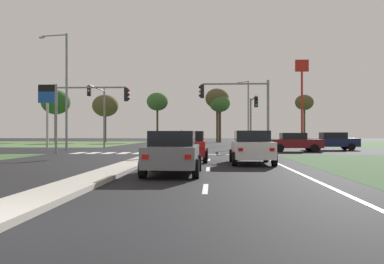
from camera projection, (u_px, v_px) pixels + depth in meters
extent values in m
plane|color=black|center=(170.00, 150.00, 35.85)|extent=(200.00, 200.00, 0.00)
cube|color=#476B38|center=(18.00, 143.00, 61.59)|extent=(35.00, 35.00, 0.01)
cube|color=#385B2D|center=(364.00, 144.00, 59.06)|extent=(35.00, 35.00, 0.01)
cube|color=#ADA89E|center=(123.00, 167.00, 16.88)|extent=(1.20, 22.00, 0.14)
cube|color=gray|center=(188.00, 143.00, 60.82)|extent=(1.20, 36.00, 0.14)
cube|color=silver|center=(205.00, 189.00, 10.77)|extent=(0.14, 2.00, 0.01)
cube|color=silver|center=(208.00, 169.00, 16.76)|extent=(0.14, 2.00, 0.01)
cube|color=silver|center=(209.00, 160.00, 22.76)|extent=(0.14, 2.00, 0.01)
cube|color=silver|center=(287.00, 168.00, 17.54)|extent=(0.14, 24.00, 0.01)
cube|color=silver|center=(214.00, 154.00, 28.67)|extent=(6.40, 0.50, 0.01)
cube|color=silver|center=(79.00, 153.00, 30.98)|extent=(0.70, 2.80, 0.01)
cube|color=silver|center=(94.00, 153.00, 30.92)|extent=(0.70, 2.80, 0.01)
cube|color=silver|center=(109.00, 153.00, 30.86)|extent=(0.70, 2.80, 0.01)
cube|color=silver|center=(124.00, 153.00, 30.81)|extent=(0.70, 2.80, 0.01)
cube|color=silver|center=(139.00, 153.00, 30.75)|extent=(0.70, 2.80, 0.01)
cube|color=silver|center=(154.00, 153.00, 30.69)|extent=(0.70, 2.80, 0.01)
cube|color=#19565B|center=(163.00, 141.00, 49.44)|extent=(1.73, 4.26, 0.62)
cube|color=black|center=(163.00, 136.00, 49.59)|extent=(1.52, 1.96, 0.52)
cube|color=red|center=(170.00, 140.00, 51.56)|extent=(0.20, 0.04, 0.14)
cube|color=red|center=(160.00, 140.00, 51.62)|extent=(0.20, 0.04, 0.14)
cylinder|color=black|center=(169.00, 144.00, 48.04)|extent=(0.22, 0.64, 0.64)
cylinder|color=black|center=(154.00, 143.00, 48.12)|extent=(0.22, 0.64, 0.64)
cylinder|color=black|center=(171.00, 143.00, 50.76)|extent=(0.22, 0.64, 0.64)
cylinder|color=black|center=(157.00, 143.00, 50.84)|extent=(0.22, 0.64, 0.64)
cube|color=maroon|center=(295.00, 144.00, 33.27)|extent=(4.23, 1.86, 0.69)
cube|color=black|center=(293.00, 136.00, 33.28)|extent=(1.94, 1.64, 0.52)
cube|color=red|center=(267.00, 142.00, 34.08)|extent=(0.04, 0.20, 0.14)
cube|color=red|center=(270.00, 143.00, 32.67)|extent=(0.04, 0.20, 0.14)
cylinder|color=black|center=(309.00, 147.00, 34.13)|extent=(0.64, 0.22, 0.64)
cylinder|color=black|center=(315.00, 148.00, 32.27)|extent=(0.64, 0.22, 0.64)
cylinder|color=black|center=(276.00, 147.00, 34.27)|extent=(0.64, 0.22, 0.64)
cylinder|color=black|center=(280.00, 148.00, 32.41)|extent=(0.64, 0.22, 0.64)
cube|color=#A31919|center=(189.00, 148.00, 21.69)|extent=(1.82, 4.20, 0.75)
cube|color=black|center=(188.00, 136.00, 21.54)|extent=(1.60, 1.93, 0.52)
cube|color=red|center=(172.00, 148.00, 19.61)|extent=(0.20, 0.04, 0.14)
cube|color=red|center=(200.00, 148.00, 19.54)|extent=(0.20, 0.04, 0.14)
cylinder|color=black|center=(174.00, 154.00, 23.08)|extent=(0.22, 0.64, 0.64)
cylinder|color=black|center=(206.00, 154.00, 22.98)|extent=(0.22, 0.64, 0.64)
cylinder|color=black|center=(169.00, 157.00, 20.39)|extent=(0.22, 0.64, 0.64)
cylinder|color=black|center=(205.00, 157.00, 20.30)|extent=(0.22, 0.64, 0.64)
cube|color=#161E47|center=(331.00, 142.00, 36.44)|extent=(4.52, 1.83, 0.74)
cube|color=black|center=(333.00, 135.00, 36.43)|extent=(2.08, 1.61, 0.52)
cube|color=red|center=(360.00, 142.00, 35.63)|extent=(0.04, 0.20, 0.14)
cube|color=red|center=(355.00, 141.00, 37.02)|extent=(0.04, 0.20, 0.14)
cylinder|color=black|center=(317.00, 147.00, 35.59)|extent=(0.64, 0.22, 0.64)
cylinder|color=black|center=(312.00, 146.00, 37.42)|extent=(0.64, 0.22, 0.64)
cylinder|color=black|center=(351.00, 147.00, 35.45)|extent=(0.64, 0.22, 0.64)
cylinder|color=black|center=(345.00, 146.00, 37.28)|extent=(0.64, 0.22, 0.64)
cube|color=slate|center=(173.00, 156.00, 14.64)|extent=(1.72, 4.13, 0.71)
cube|color=black|center=(173.00, 138.00, 14.49)|extent=(1.52, 1.90, 0.52)
cube|color=red|center=(145.00, 157.00, 12.59)|extent=(0.20, 0.04, 0.14)
cube|color=red|center=(188.00, 157.00, 12.53)|extent=(0.20, 0.04, 0.14)
cylinder|color=black|center=(154.00, 163.00, 16.00)|extent=(0.22, 0.64, 0.64)
cylinder|color=black|center=(198.00, 163.00, 15.92)|extent=(0.22, 0.64, 0.64)
cylinder|color=black|center=(143.00, 168.00, 13.36)|extent=(0.22, 0.64, 0.64)
cylinder|color=black|center=(196.00, 169.00, 13.28)|extent=(0.22, 0.64, 0.64)
cube|color=silver|center=(251.00, 149.00, 19.84)|extent=(1.77, 4.52, 0.76)
cube|color=black|center=(252.00, 136.00, 19.70)|extent=(1.56, 2.08, 0.52)
cube|color=red|center=(241.00, 150.00, 17.60)|extent=(0.20, 0.04, 0.14)
cube|color=red|center=(272.00, 150.00, 17.53)|extent=(0.20, 0.04, 0.14)
cylinder|color=black|center=(232.00, 156.00, 21.33)|extent=(0.22, 0.64, 0.64)
cylinder|color=black|center=(266.00, 156.00, 21.24)|extent=(0.22, 0.64, 0.64)
cylinder|color=black|center=(235.00, 159.00, 18.44)|extent=(0.22, 0.64, 0.64)
cylinder|color=black|center=(274.00, 159.00, 18.35)|extent=(0.22, 0.64, 0.64)
cylinder|color=gray|center=(56.00, 119.00, 29.65)|extent=(0.18, 0.18, 5.04)
cylinder|color=gray|center=(91.00, 87.00, 29.54)|extent=(5.12, 0.12, 0.12)
cube|color=black|center=(126.00, 95.00, 29.41)|extent=(0.26, 0.32, 0.95)
sphere|color=red|center=(128.00, 90.00, 29.40)|extent=(0.20, 0.20, 0.20)
sphere|color=#3A2405|center=(128.00, 95.00, 29.40)|extent=(0.20, 0.20, 0.20)
sphere|color=black|center=(128.00, 99.00, 29.40)|extent=(0.20, 0.20, 0.20)
cylinder|color=gray|center=(268.00, 117.00, 28.90)|extent=(0.18, 0.18, 5.24)
cylinder|color=gray|center=(235.00, 84.00, 29.02)|extent=(4.63, 0.12, 0.12)
cube|color=black|center=(202.00, 91.00, 29.14)|extent=(0.26, 0.32, 0.95)
sphere|color=#360503|center=(200.00, 87.00, 29.15)|extent=(0.20, 0.20, 0.20)
sphere|color=orange|center=(200.00, 91.00, 29.14)|extent=(0.20, 0.20, 0.20)
sphere|color=black|center=(200.00, 96.00, 29.14)|extent=(0.20, 0.20, 0.20)
cylinder|color=gray|center=(251.00, 123.00, 42.08)|extent=(0.18, 0.18, 5.09)
cylinder|color=gray|center=(253.00, 99.00, 39.46)|extent=(0.12, 5.27, 0.12)
cube|color=black|center=(256.00, 102.00, 36.82)|extent=(0.32, 0.26, 0.95)
sphere|color=#360503|center=(256.00, 98.00, 36.66)|extent=(0.20, 0.20, 0.20)
sphere|color=#3A2405|center=(256.00, 102.00, 36.66)|extent=(0.20, 0.20, 0.20)
sphere|color=green|center=(256.00, 105.00, 36.66)|extent=(0.20, 0.20, 0.20)
cylinder|color=gray|center=(104.00, 118.00, 42.84)|extent=(0.18, 0.18, 6.16)
cylinder|color=gray|center=(97.00, 88.00, 40.23)|extent=(0.12, 5.24, 0.12)
cube|color=black|center=(89.00, 91.00, 37.62)|extent=(0.32, 0.26, 0.95)
sphere|color=#360503|center=(89.00, 87.00, 37.46)|extent=(0.20, 0.20, 0.20)
sphere|color=orange|center=(89.00, 91.00, 37.46)|extent=(0.20, 0.20, 0.20)
sphere|color=black|center=(89.00, 94.00, 37.46)|extent=(0.20, 0.20, 0.20)
cylinder|color=gray|center=(67.00, 92.00, 34.78)|extent=(0.20, 0.20, 9.96)
cylinder|color=gray|center=(54.00, 35.00, 35.08)|extent=(2.36, 0.54, 0.10)
ellipsoid|color=#B2B2A8|center=(42.00, 37.00, 35.36)|extent=(0.56, 0.28, 0.20)
cylinder|color=gray|center=(248.00, 113.00, 56.97)|extent=(0.20, 0.20, 8.80)
cylinder|color=gray|center=(243.00, 82.00, 57.52)|extent=(1.47, 1.09, 0.10)
ellipsoid|color=#B2B2A8|center=(238.00, 83.00, 58.06)|extent=(0.56, 0.28, 0.20)
cylinder|color=#335184|center=(181.00, 142.00, 48.73)|extent=(0.16, 0.16, 0.77)
cylinder|color=#232833|center=(181.00, 135.00, 48.73)|extent=(0.34, 0.34, 0.81)
sphere|color=tan|center=(181.00, 131.00, 48.73)|extent=(0.23, 0.23, 0.23)
cylinder|color=red|center=(302.00, 108.00, 55.88)|extent=(0.28, 0.28, 9.95)
cube|color=red|center=(302.00, 66.00, 55.91)|extent=(1.80, 0.30, 1.60)
torus|color=yellow|center=(299.00, 66.00, 56.09)|extent=(0.96, 0.16, 0.96)
torus|color=yellow|center=(305.00, 66.00, 56.06)|extent=(0.96, 0.16, 0.96)
cylinder|color=silver|center=(47.00, 126.00, 40.78)|extent=(0.24, 0.24, 4.54)
cube|color=#194CA5|center=(47.00, 97.00, 40.79)|extent=(1.80, 0.24, 1.10)
cube|color=black|center=(47.00, 88.00, 40.80)|extent=(1.80, 0.24, 0.70)
cylinder|color=#423323|center=(56.00, 126.00, 73.17)|extent=(0.48, 0.48, 5.71)
ellipsoid|color=#285123|center=(56.00, 102.00, 73.19)|extent=(5.13, 5.13, 4.36)
cylinder|color=#423323|center=(105.00, 128.00, 70.50)|extent=(0.35, 0.35, 5.07)
ellipsoid|color=#4C4728|center=(105.00, 106.00, 70.52)|extent=(4.45, 4.45, 3.78)
cylinder|color=#423323|center=(157.00, 125.00, 72.46)|extent=(0.35, 0.35, 6.12)
ellipsoid|color=#38602D|center=(157.00, 102.00, 72.48)|extent=(3.76, 3.76, 3.20)
cylinder|color=#423323|center=(220.00, 126.00, 69.14)|extent=(0.47, 0.47, 5.66)
ellipsoid|color=#38602D|center=(220.00, 103.00, 69.16)|extent=(3.51, 3.51, 2.98)
cylinder|color=#423323|center=(217.00, 124.00, 69.75)|extent=(0.33, 0.33, 6.38)
ellipsoid|color=#4C4728|center=(217.00, 98.00, 69.77)|extent=(4.02, 4.02, 3.41)
cylinder|color=#423323|center=(304.00, 125.00, 72.80)|extent=(0.35, 0.35, 6.16)
ellipsoid|color=#4C4728|center=(304.00, 102.00, 72.81)|extent=(3.26, 3.26, 2.77)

